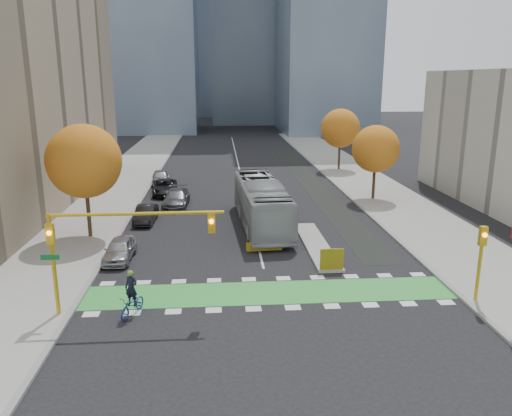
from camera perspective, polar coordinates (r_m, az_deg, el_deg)
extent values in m
plane|color=black|center=(26.01, 1.88, -10.99)|extent=(300.00, 300.00, 0.00)
cube|color=gray|center=(46.04, -17.86, -0.15)|extent=(7.00, 120.00, 0.15)
cube|color=gray|center=(47.54, 15.63, 0.47)|extent=(7.00, 120.00, 0.15)
cube|color=gray|center=(45.34, -13.56, -0.07)|extent=(0.30, 120.00, 0.16)
cube|color=gray|center=(46.47, 11.56, 0.40)|extent=(0.30, 120.00, 0.16)
cube|color=green|center=(27.36, 1.54, -9.63)|extent=(20.00, 3.00, 0.01)
cube|color=silver|center=(64.36, -1.92, 4.54)|extent=(0.15, 70.00, 0.01)
cube|color=black|center=(55.41, 6.30, 2.81)|extent=(2.50, 50.00, 0.01)
cube|color=gray|center=(34.82, 6.87, -4.19)|extent=(1.60, 10.00, 0.16)
cube|color=yellow|center=(30.16, 8.65, -5.81)|extent=(1.40, 0.12, 1.30)
cylinder|color=#332114|center=(37.55, -18.68, 0.56)|extent=(0.28, 0.28, 5.25)
sphere|color=#B66916|center=(36.98, -19.06, 5.08)|extent=(5.20, 5.20, 5.20)
cylinder|color=#332114|center=(48.44, 13.34, 3.54)|extent=(0.28, 0.28, 4.55)
sphere|color=#B66916|center=(48.03, 13.53, 6.59)|extent=(4.40, 4.40, 4.40)
cylinder|color=#332114|center=(63.75, 9.51, 6.47)|extent=(0.28, 0.28, 4.90)
sphere|color=#B66916|center=(63.43, 9.61, 8.98)|extent=(4.80, 4.80, 4.80)
cylinder|color=#BF9914|center=(25.64, -22.11, -6.19)|extent=(0.20, 0.20, 5.20)
cylinder|color=#BF9914|center=(23.95, -13.54, -0.65)|extent=(8.20, 0.16, 0.16)
cube|color=#BF9914|center=(25.15, -22.45, -2.77)|extent=(0.35, 0.28, 1.00)
sphere|color=orange|center=(24.96, -22.60, -2.68)|extent=(0.22, 0.22, 0.22)
cube|color=#BF9914|center=(23.76, -5.11, -1.66)|extent=(0.35, 0.28, 1.00)
sphere|color=orange|center=(23.56, -5.12, -1.55)|extent=(0.22, 0.22, 0.22)
cube|color=#0C5926|center=(25.09, -22.51, -5.23)|extent=(0.85, 0.04, 0.25)
cylinder|color=#BF9914|center=(27.88, 24.16, -6.08)|extent=(0.18, 0.18, 4.00)
cube|color=#BF9914|center=(27.39, 24.51, -2.93)|extent=(0.35, 0.28, 1.00)
sphere|color=orange|center=(27.21, 24.71, -2.84)|extent=(0.22, 0.22, 0.22)
imported|color=navy|center=(25.48, -13.93, -10.70)|extent=(1.40, 2.13, 1.06)
imported|color=black|center=(25.12, -14.06, -8.84)|extent=(0.77, 0.64, 1.80)
sphere|color=#597F2D|center=(24.84, -14.17, -7.26)|extent=(0.31, 0.31, 0.31)
imported|color=#9EA3A5|center=(38.75, 0.63, 0.54)|extent=(3.78, 13.22, 3.64)
imported|color=#A1A0A6|center=(32.92, -15.33, -4.60)|extent=(1.76, 4.15, 1.40)
imported|color=black|center=(40.92, -12.48, -0.69)|extent=(1.61, 4.21, 1.37)
imported|color=#55565B|center=(45.49, -9.11, 1.11)|extent=(2.40, 5.41, 1.54)
imported|color=black|center=(50.50, -10.35, 2.35)|extent=(2.92, 5.46, 1.46)
imported|color=#95959A|center=(55.47, -10.87, 3.46)|extent=(2.33, 4.74, 1.55)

